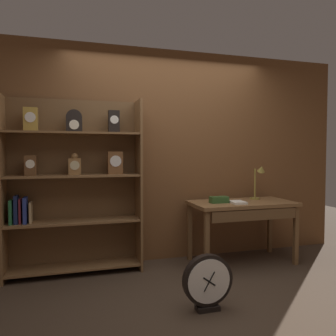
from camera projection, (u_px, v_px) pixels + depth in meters
The scene contains 8 objects.
ground_plane at pixel (209, 302), 2.97m from camera, with size 10.00×10.00×0.00m, color #3D2D21.
back_wood_panel at pixel (167, 155), 4.18m from camera, with size 4.80×0.05×2.60m, color brown.
bookshelf at pixel (72, 185), 3.68m from camera, with size 1.45×0.36×1.93m.
workbench at pixel (243, 209), 4.02m from camera, with size 1.24×0.64×0.74m.
desk_lamp at pixel (259, 178), 4.22m from camera, with size 0.18×0.18×0.44m.
toolbox_small at pixel (219, 200), 3.93m from camera, with size 0.21×0.11×0.07m, color #2D5123.
open_repair_manual at pixel (238, 202), 3.89m from camera, with size 0.16×0.22×0.03m, color silver.
round_clock_large at pixel (208, 282), 2.82m from camera, with size 0.44×0.11×0.48m.
Camera 1 is at (-1.18, -2.69, 1.33)m, focal length 35.77 mm.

